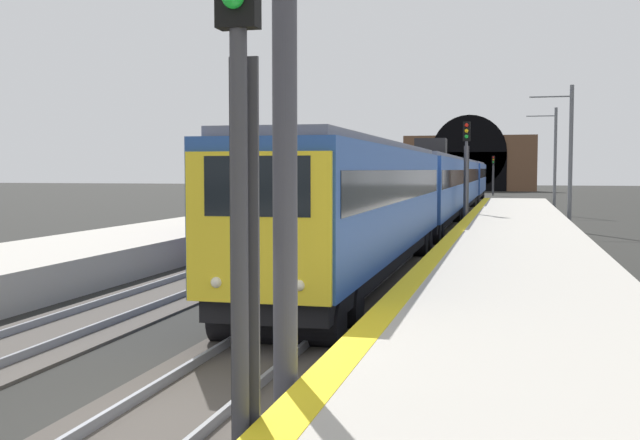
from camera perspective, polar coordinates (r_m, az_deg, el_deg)
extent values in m
plane|color=black|center=(10.26, -12.22, -15.24)|extent=(320.00, 320.00, 0.00)
cube|color=#ADA89E|center=(9.14, 14.88, -14.42)|extent=(112.00, 4.87, 0.99)
cube|color=yellow|center=(9.22, 0.95, -10.89)|extent=(112.00, 0.50, 0.01)
cube|color=#423D38|center=(10.25, -12.23, -15.09)|extent=(160.00, 2.73, 0.06)
cube|color=gray|center=(10.55, -15.84, -14.01)|extent=(160.00, 0.07, 0.15)
cube|color=gray|center=(9.94, -8.39, -15.02)|extent=(160.00, 0.07, 0.15)
cube|color=#264C99|center=(22.73, 3.07, 1.55)|extent=(19.24, 2.86, 2.93)
cube|color=black|center=(22.72, 3.08, 2.65)|extent=(18.47, 2.89, 0.85)
cube|color=slate|center=(22.72, 3.09, 5.49)|extent=(18.66, 2.44, 0.20)
cube|color=black|center=(22.85, 3.06, -2.59)|extent=(18.85, 2.53, 0.52)
cylinder|color=black|center=(14.69, -3.22, -7.46)|extent=(0.95, 2.54, 0.94)
cylinder|color=black|center=(16.39, -1.36, -6.28)|extent=(0.95, 2.54, 0.94)
cylinder|color=black|center=(29.50, 5.50, -1.81)|extent=(0.95, 2.54, 0.94)
cylinder|color=black|center=(31.28, 5.97, -1.50)|extent=(0.95, 2.54, 0.94)
cube|color=yellow|center=(13.39, -4.63, -0.58)|extent=(0.13, 2.65, 2.65)
cube|color=black|center=(13.31, -4.72, 2.51)|extent=(0.05, 1.93, 1.05)
sphere|color=#F2EACC|center=(13.23, -1.56, -4.88)|extent=(0.20, 0.20, 0.20)
sphere|color=#F2EACC|center=(13.70, -7.71, -4.61)|extent=(0.20, 0.20, 0.20)
cube|color=#264C99|center=(42.26, 8.20, 2.54)|extent=(19.24, 2.86, 2.93)
cube|color=black|center=(42.26, 8.21, 3.13)|extent=(18.47, 2.89, 0.84)
cube|color=slate|center=(42.26, 8.22, 4.66)|extent=(18.66, 2.44, 0.20)
cube|color=black|center=(42.33, 8.18, 0.30)|extent=(18.85, 2.53, 0.52)
cylinder|color=black|center=(34.09, 6.81, -1.07)|extent=(0.95, 2.54, 0.94)
cylinder|color=black|center=(35.87, 7.16, -0.84)|extent=(0.95, 2.54, 0.94)
cylinder|color=black|center=(48.85, 8.93, 0.36)|extent=(0.95, 2.54, 0.94)
cylinder|color=black|center=(50.64, 9.10, 0.48)|extent=(0.95, 2.54, 0.94)
cube|color=#264C99|center=(61.93, 10.09, 2.90)|extent=(19.24, 2.86, 2.93)
cube|color=black|center=(61.92, 10.09, 3.31)|extent=(18.47, 2.89, 0.95)
cube|color=slate|center=(61.93, 10.10, 4.34)|extent=(18.66, 2.44, 0.20)
cube|color=black|center=(61.97, 10.07, 1.37)|extent=(18.85, 2.53, 0.52)
cylinder|color=black|center=(53.69, 9.49, 0.66)|extent=(0.95, 2.54, 0.94)
cylinder|color=black|center=(55.48, 9.63, 0.76)|extent=(0.95, 2.54, 0.94)
cylinder|color=black|center=(68.50, 10.42, 1.31)|extent=(0.95, 2.54, 0.94)
cylinder|color=black|center=(70.30, 10.51, 1.37)|extent=(0.95, 2.54, 0.94)
cube|color=#264C99|center=(81.63, 11.06, 3.08)|extent=(19.24, 2.86, 2.93)
cube|color=black|center=(81.62, 11.07, 3.44)|extent=(18.47, 2.89, 0.89)
cube|color=slate|center=(81.62, 11.08, 4.18)|extent=(18.66, 2.44, 0.20)
cube|color=black|center=(81.66, 11.05, 1.92)|extent=(18.85, 2.53, 0.52)
cylinder|color=black|center=(73.53, 10.74, 1.47)|extent=(0.95, 2.54, 0.94)
cylinder|color=black|center=(75.32, 10.81, 1.52)|extent=(0.95, 2.54, 0.94)
cylinder|color=black|center=(88.02, 11.25, 1.83)|extent=(0.95, 2.54, 0.94)
cylinder|color=black|center=(89.82, 11.30, 1.87)|extent=(0.95, 2.54, 0.94)
cube|color=black|center=(42.27, 8.23, 5.40)|extent=(1.31, 1.66, 0.90)
cube|color=navy|center=(35.26, -0.51, 2.08)|extent=(19.54, 3.05, 2.68)
cube|color=black|center=(35.25, -0.51, 2.70)|extent=(18.76, 3.06, 0.84)
cube|color=slate|center=(35.25, -0.51, 4.42)|extent=(18.95, 2.63, 0.20)
cube|color=black|center=(35.34, -0.51, -0.39)|extent=(19.15, 2.71, 0.50)
cylinder|color=black|center=(43.72, 2.14, -0.01)|extent=(0.94, 2.51, 0.90)
cylinder|color=black|center=(41.96, 1.67, -0.17)|extent=(0.94, 2.51, 0.90)
cylinder|color=black|center=(28.86, -3.67, -1.97)|extent=(0.94, 2.51, 0.90)
cylinder|color=black|center=(27.15, -4.77, -2.33)|extent=(0.94, 2.51, 0.90)
cube|color=yellow|center=(44.84, 2.44, 2.16)|extent=(0.16, 2.61, 2.25)
cube|color=black|center=(44.87, 2.46, 3.12)|extent=(0.07, 1.90, 0.96)
sphere|color=#F2EACC|center=(45.07, 1.52, 1.19)|extent=(0.20, 0.20, 0.20)
sphere|color=#F2EACC|center=(44.79, 3.39, 1.16)|extent=(0.20, 0.20, 0.20)
cube|color=navy|center=(54.90, 4.78, 2.67)|extent=(19.54, 3.05, 2.68)
cube|color=black|center=(54.89, 4.78, 2.95)|extent=(18.76, 3.06, 0.81)
cube|color=slate|center=(54.89, 4.79, 4.17)|extent=(18.95, 2.63, 0.20)
cube|color=black|center=(54.95, 4.77, 1.08)|extent=(19.15, 2.71, 0.50)
cylinder|color=black|center=(63.53, 5.91, 1.15)|extent=(0.94, 2.51, 0.90)
cylinder|color=black|center=(61.74, 5.70, 1.07)|extent=(0.94, 2.51, 0.90)
cylinder|color=black|center=(48.20, 3.59, 0.33)|extent=(0.94, 2.51, 0.90)
cylinder|color=black|center=(46.43, 3.22, 0.20)|extent=(0.94, 2.51, 0.90)
cube|color=black|center=(54.89, 4.79, 4.74)|extent=(1.33, 1.65, 0.90)
cylinder|color=#38383D|center=(7.13, -5.97, -4.55)|extent=(0.16, 0.16, 4.60)
cube|color=#38383D|center=(7.26, -5.59, -4.40)|extent=(0.04, 0.28, 4.14)
cylinder|color=#4C4C54|center=(41.92, 10.79, 2.46)|extent=(0.16, 0.16, 4.84)
cube|color=black|center=(41.96, 10.84, 6.48)|extent=(0.20, 0.38, 1.05)
cube|color=#4C4C54|center=(42.06, 10.80, 2.46)|extent=(0.04, 0.28, 4.36)
sphere|color=red|center=(41.85, 10.83, 6.93)|extent=(0.20, 0.20, 0.20)
sphere|color=yellow|center=(41.83, 10.83, 6.52)|extent=(0.20, 0.20, 0.20)
sphere|color=green|center=(41.82, 10.82, 6.11)|extent=(0.20, 0.20, 0.20)
cylinder|color=#38383D|center=(100.38, 12.73, 2.92)|extent=(0.16, 0.16, 4.04)
cube|color=black|center=(100.38, 12.75, 4.38)|extent=(0.20, 0.38, 1.05)
cube|color=#38383D|center=(100.52, 12.73, 2.93)|extent=(0.04, 0.28, 3.64)
sphere|color=red|center=(100.26, 12.75, 4.56)|extent=(0.20, 0.20, 0.20)
sphere|color=yellow|center=(100.25, 12.75, 4.39)|extent=(0.20, 0.20, 0.20)
sphere|color=green|center=(100.25, 12.75, 4.22)|extent=(0.20, 0.20, 0.20)
cylinder|color=#3F3F47|center=(8.62, -2.63, 6.53)|extent=(0.28, 0.28, 7.49)
cube|color=brown|center=(122.06, 11.02, 4.16)|extent=(2.10, 20.43, 8.64)
cube|color=black|center=(120.95, 10.98, 3.55)|extent=(0.12, 11.44, 6.05)
cylinder|color=black|center=(120.98, 11.00, 4.98)|extent=(0.12, 11.44, 11.44)
cylinder|color=#595B60|center=(59.02, 17.06, 4.18)|extent=(0.22, 0.22, 7.86)
cylinder|color=#595B60|center=(59.10, 16.10, 7.43)|extent=(0.08, 2.09, 0.08)
cylinder|color=#595B60|center=(43.45, 18.11, 4.36)|extent=(0.22, 0.22, 7.84)
cylinder|color=#595B60|center=(43.56, 16.74, 8.76)|extent=(0.08, 2.19, 0.08)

